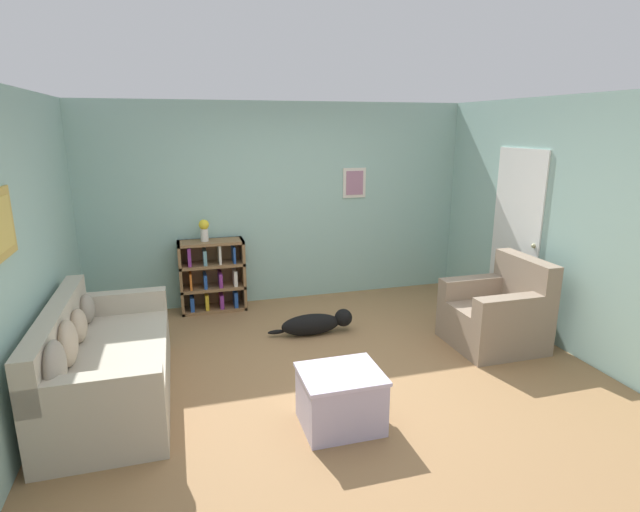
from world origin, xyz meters
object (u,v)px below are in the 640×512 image
Objects in this scene: recliner_chair at (498,314)px; vase at (204,229)px; coffee_table at (341,397)px; dog at (317,323)px; couch at (104,365)px; bookshelf at (213,276)px.

recliner_chair is 3.48× the size of vase.
dog is at bearing 80.27° from coffee_table.
couch is 3.92m from recliner_chair.
bookshelf reaches higher than dog.
dog is at bearing -44.77° from vase.
vase is at bearing 63.27° from couch.
recliner_chair reaches higher than bookshelf.
bookshelf is 0.95× the size of recliner_chair.
couch is 2.06× the size of recliner_chair.
recliner_chair is at bearing -33.34° from vase.
couch is 3.12× the size of coffee_table.
dog is at bearing -47.10° from bookshelf.
dog is 1.84m from vase.
couch is 2.33m from vase.
bookshelf is at bearing 104.52° from coffee_table.
recliner_chair is 2.31m from coffee_table.
recliner_chair reaches higher than dog.
bookshelf is (1.07, 1.99, 0.11)m from couch.
couch reaches higher than coffee_table.
vase reaches higher than dog.
couch is at bearing 153.36° from coffee_table.
coffee_table is 2.30× the size of vase.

